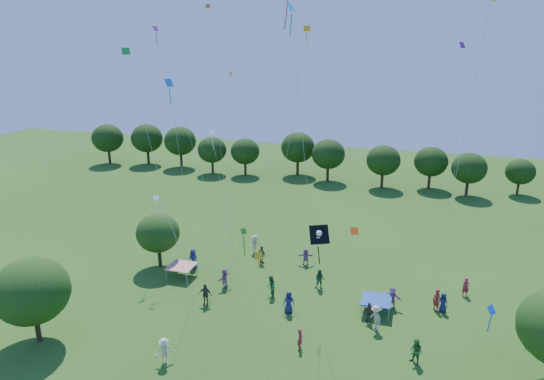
% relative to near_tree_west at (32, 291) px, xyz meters
% --- Properties ---
extents(near_tree_west, '(5.00, 5.00, 6.10)m').
position_rel_near_tree_west_xyz_m(near_tree_west, '(0.00, 0.00, 0.00)').
color(near_tree_west, '#422B19').
rests_on(near_tree_west, ground).
extents(near_tree_north, '(3.91, 3.91, 5.07)m').
position_rel_near_tree_west_xyz_m(near_tree_north, '(2.20, 12.80, -0.54)').
color(near_tree_north, '#422B19').
rests_on(near_tree_north, ground).
extents(treeline, '(88.01, 8.77, 6.77)m').
position_rel_near_tree_west_xyz_m(treeline, '(13.75, 45.78, 0.25)').
color(treeline, '#422B19').
rests_on(treeline, ground).
extents(tent_red_stripe, '(2.20, 2.20, 1.10)m').
position_rel_near_tree_west_xyz_m(tent_red_stripe, '(5.09, 11.45, -2.81)').
color(tent_red_stripe, red).
rests_on(tent_red_stripe, ground).
extents(tent_blue, '(2.20, 2.20, 1.10)m').
position_rel_near_tree_west_xyz_m(tent_blue, '(21.93, 10.46, -2.81)').
color(tent_blue, '#174297').
rests_on(tent_blue, ground).
extents(crowd_person_0, '(0.97, 0.59, 1.87)m').
position_rel_near_tree_west_xyz_m(crowd_person_0, '(5.32, 13.33, -2.91)').
color(crowd_person_0, navy).
rests_on(crowd_person_0, ground).
extents(crowd_person_1, '(0.41, 0.59, 1.50)m').
position_rel_near_tree_west_xyz_m(crowd_person_1, '(17.45, 4.33, -3.09)').
color(crowd_person_1, maroon).
rests_on(crowd_person_1, ground).
extents(crowd_person_2, '(0.87, 0.48, 1.74)m').
position_rel_near_tree_west_xyz_m(crowd_person_2, '(17.10, 12.83, -2.97)').
color(crowd_person_2, '#225030').
rests_on(crowd_person_2, ground).
extents(crowd_person_3, '(1.21, 1.17, 1.78)m').
position_rel_near_tree_west_xyz_m(crowd_person_3, '(9.49, 0.36, -2.95)').
color(crowd_person_3, beige).
rests_on(crowd_person_3, ground).
extents(crowd_person_4, '(1.06, 0.49, 1.80)m').
position_rel_near_tree_west_xyz_m(crowd_person_4, '(9.01, 7.74, -2.95)').
color(crowd_person_4, '#443837').
rests_on(crowd_person_4, ground).
extents(crowd_person_5, '(1.57, 0.88, 1.60)m').
position_rel_near_tree_west_xyz_m(crowd_person_5, '(14.94, 17.01, -3.04)').
color(crowd_person_5, '#9A5A99').
rests_on(crowd_person_5, ground).
extents(crowd_person_6, '(1.00, 0.81, 1.78)m').
position_rel_near_tree_west_xyz_m(crowd_person_6, '(15.56, 8.49, -2.95)').
color(crowd_person_6, navy).
rests_on(crowd_person_6, ground).
extents(crowd_person_7, '(0.77, 0.76, 1.76)m').
position_rel_near_tree_west_xyz_m(crowd_person_7, '(26.32, 12.08, -2.96)').
color(crowd_person_7, maroon).
rests_on(crowd_person_7, ground).
extents(crowd_person_8, '(0.97, 0.87, 1.75)m').
position_rel_near_tree_west_xyz_m(crowd_person_8, '(24.92, 4.88, -2.97)').
color(crowd_person_8, '#2C632A').
rests_on(crowd_person_8, ground).
extents(crowd_person_9, '(1.19, 1.31, 1.88)m').
position_rel_near_tree_west_xyz_m(crowd_person_9, '(22.07, 8.09, -2.90)').
color(crowd_person_9, '#ADA48A').
rests_on(crowd_person_9, ground).
extents(crowd_person_10, '(0.99, 0.57, 1.58)m').
position_rel_near_tree_west_xyz_m(crowd_person_10, '(21.55, 8.94, -3.05)').
color(crowd_person_10, '#423635').
rests_on(crowd_person_10, ground).
extents(crowd_person_11, '(1.68, 0.91, 1.70)m').
position_rel_near_tree_west_xyz_m(crowd_person_11, '(23.03, 11.58, -2.99)').
color(crowd_person_11, '#A25EA0').
rests_on(crowd_person_11, ground).
extents(crowd_person_12, '(0.87, 0.73, 1.56)m').
position_rel_near_tree_west_xyz_m(crowd_person_12, '(26.81, 12.01, -3.06)').
color(crowd_person_12, '#1A1E4D').
rests_on(crowd_person_12, ground).
extents(crowd_person_13, '(0.69, 0.55, 1.59)m').
position_rel_near_tree_west_xyz_m(crowd_person_13, '(28.65, 15.06, -3.05)').
color(crowd_person_13, maroon).
rests_on(crowd_person_13, ground).
extents(crowd_person_14, '(0.61, 0.97, 1.85)m').
position_rel_near_tree_west_xyz_m(crowd_person_14, '(13.56, 10.40, -2.92)').
color(crowd_person_14, '#296032').
rests_on(crowd_person_14, ground).
extents(crowd_person_15, '(1.12, 1.27, 1.81)m').
position_rel_near_tree_west_xyz_m(crowd_person_15, '(9.60, 18.20, -2.94)').
color(crowd_person_15, '#C4AE9D').
rests_on(crowd_person_15, ground).
extents(crowd_person_16, '(1.10, 0.86, 1.71)m').
position_rel_near_tree_west_xyz_m(crowd_person_16, '(10.97, 16.09, -2.99)').
color(crowd_person_16, '#433C36').
rests_on(crowd_person_16, ground).
extents(crowd_person_17, '(0.77, 1.67, 1.73)m').
position_rel_near_tree_west_xyz_m(crowd_person_17, '(9.39, 10.77, -2.98)').
color(crowd_person_17, '#A76195').
rests_on(crowd_person_17, ground).
extents(pirate_kite, '(2.94, 1.65, 8.49)m').
position_rel_near_tree_west_xyz_m(pirate_kite, '(18.99, 2.09, 5.37)').
color(pirate_kite, black).
extents(red_high_kite, '(0.50, 9.48, 23.08)m').
position_rel_near_tree_west_xyz_m(red_high_kite, '(14.26, 10.65, 15.91)').
color(red_high_kite, red).
extents(small_kite_0, '(3.51, 4.55, 21.76)m').
position_rel_near_tree_west_xyz_m(small_kite_0, '(5.83, 18.48, 11.78)').
color(small_kite_0, '#C8530B').
extents(small_kite_1, '(3.05, 1.08, 19.72)m').
position_rel_near_tree_west_xyz_m(small_kite_1, '(14.13, 16.00, 12.06)').
color(small_kite_1, '#FF9D0D').
extents(small_kite_2, '(3.31, 1.45, 6.02)m').
position_rel_near_tree_west_xyz_m(small_kite_2, '(14.62, 2.85, 2.40)').
color(small_kite_2, yellow).
extents(small_kite_3, '(4.85, 1.32, 18.17)m').
position_rel_near_tree_west_xyz_m(small_kite_3, '(8.45, 2.26, 10.08)').
color(small_kite_3, green).
extents(small_kite_4, '(0.95, 4.49, 16.18)m').
position_rel_near_tree_west_xyz_m(small_kite_4, '(7.84, 6.74, 9.98)').
color(small_kite_4, blue).
extents(small_kite_5, '(0.73, 6.00, 18.48)m').
position_rel_near_tree_west_xyz_m(small_kite_5, '(26.72, 17.14, 10.77)').
color(small_kite_5, purple).
extents(small_kite_6, '(3.20, 0.57, 6.43)m').
position_rel_near_tree_west_xyz_m(small_kite_6, '(4.17, 10.37, 2.65)').
color(small_kite_6, white).
extents(small_kite_7, '(2.22, 1.63, 20.60)m').
position_rel_near_tree_west_xyz_m(small_kite_7, '(16.89, 5.03, 13.17)').
color(small_kite_7, '#0B9FAF').
extents(small_kite_8, '(1.67, 5.16, 15.82)m').
position_rel_near_tree_west_xyz_m(small_kite_8, '(7.09, 18.89, 8.52)').
color(small_kite_8, '#C3540B').
extents(small_kite_9, '(2.37, 4.35, 8.95)m').
position_rel_near_tree_west_xyz_m(small_kite_9, '(20.50, 2.29, 4.11)').
color(small_kite_9, '#E2490B').
extents(small_kite_10, '(1.37, 4.06, 20.50)m').
position_rel_near_tree_west_xyz_m(small_kite_10, '(25.91, 1.11, 11.91)').
color(small_kite_10, '#B4E013').
extents(small_kite_11, '(3.46, 1.00, 8.41)m').
position_rel_near_tree_west_xyz_m(small_kite_11, '(14.18, 0.96, 3.73)').
color(small_kite_11, '#35901A').
extents(small_kite_12, '(3.12, 2.75, 5.13)m').
position_rel_near_tree_west_xyz_m(small_kite_12, '(28.02, 2.19, 1.64)').
color(small_kite_12, blue).
extents(small_kite_13, '(8.29, 4.35, 19.89)m').
position_rel_near_tree_west_xyz_m(small_kite_13, '(1.80, 18.02, 12.16)').
color(small_kite_13, purple).
extents(small_kite_14, '(1.54, 1.19, 11.27)m').
position_rel_near_tree_west_xyz_m(small_kite_14, '(7.35, 14.71, 5.99)').
color(small_kite_14, silver).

